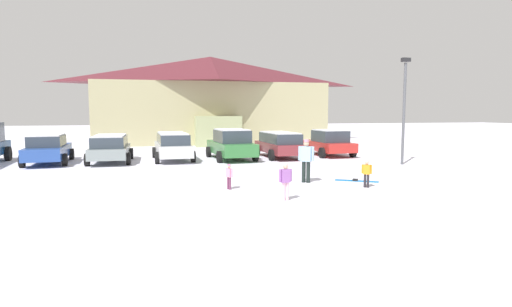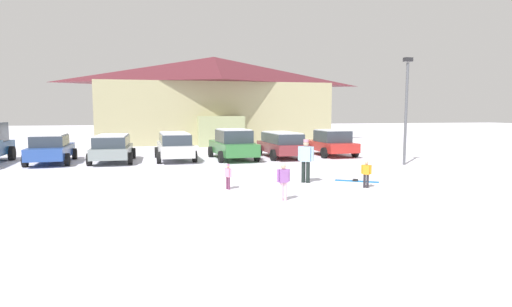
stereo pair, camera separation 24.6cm
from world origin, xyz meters
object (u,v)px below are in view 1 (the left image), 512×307
object	(u,v)px
lamp_post	(404,105)
parked_red_sedan	(329,143)
parked_green_coupe	(231,144)
skier_child_in_purple_jacket	(285,180)
parked_silver_wagon	(173,145)
ski_lodge	(211,99)
parked_maroon_van	(279,144)
skier_adult_in_blue_parka	(306,158)
pair_of_skis	(356,181)
skier_child_in_orange_jacket	(367,172)
parked_blue_hatchback	(48,149)
parked_grey_wagon	(110,147)
skier_child_in_pink_snowsuit	(229,175)

from	to	relation	value
lamp_post	parked_red_sedan	bearing A→B (deg)	111.43
parked_green_coupe	skier_child_in_purple_jacket	size ratio (longest dim) A/B	4.12
parked_silver_wagon	lamp_post	xyz separation A→B (m)	(11.50, -4.81, 2.22)
ski_lodge	parked_maroon_van	distance (m)	14.36
parked_red_sedan	skier_adult_in_blue_parka	bearing A→B (deg)	-119.26
parked_green_coupe	parked_red_sedan	world-z (taller)	parked_green_coupe
pair_of_skis	skier_child_in_orange_jacket	bearing A→B (deg)	-102.68
parked_blue_hatchback	parked_silver_wagon	xyz separation A→B (m)	(6.44, -0.04, 0.06)
parked_maroon_van	skier_adult_in_blue_parka	size ratio (longest dim) A/B	2.74
parked_green_coupe	lamp_post	size ratio (longest dim) A/B	0.88
parked_grey_wagon	parked_silver_wagon	xyz separation A→B (m)	(3.31, 0.24, 0.03)
parked_silver_wagon	skier_child_in_orange_jacket	distance (m)	12.02
parked_maroon_van	skier_child_in_orange_jacket	bearing A→B (deg)	-88.87
parked_grey_wagon	lamp_post	xyz separation A→B (m)	(14.81, -4.57, 2.25)
parked_blue_hatchback	parked_silver_wagon	bearing A→B (deg)	-0.32
ski_lodge	lamp_post	bearing A→B (deg)	-67.85
parked_grey_wagon	parked_maroon_van	world-z (taller)	parked_maroon_van
parked_silver_wagon	skier_adult_in_blue_parka	bearing A→B (deg)	-61.42
ski_lodge	skier_child_in_purple_jacket	size ratio (longest dim) A/B	17.39
ski_lodge	skier_adult_in_blue_parka	size ratio (longest dim) A/B	12.13
skier_child_in_purple_jacket	skier_adult_in_blue_parka	distance (m)	3.37
parked_silver_wagon	parked_green_coupe	distance (m)	3.31
parked_grey_wagon	parked_blue_hatchback	bearing A→B (deg)	175.00
parked_green_coupe	skier_child_in_orange_jacket	bearing A→B (deg)	-72.04
ski_lodge	skier_adult_in_blue_parka	distance (m)	22.46
parked_green_coupe	skier_child_in_orange_jacket	world-z (taller)	parked_green_coupe
skier_child_in_pink_snowsuit	pair_of_skis	world-z (taller)	skier_child_in_pink_snowsuit
parked_blue_hatchback	skier_child_in_orange_jacket	world-z (taller)	parked_blue_hatchback
parked_grey_wagon	pair_of_skis	distance (m)	13.25
skier_child_in_orange_jacket	parked_blue_hatchback	bearing A→B (deg)	141.71
parked_grey_wagon	skier_child_in_pink_snowsuit	size ratio (longest dim) A/B	4.91
parked_silver_wagon	ski_lodge	bearing A→B (deg)	73.64
parked_maroon_van	skier_child_in_pink_snowsuit	distance (m)	10.20
skier_child_in_orange_jacket	skier_adult_in_blue_parka	bearing A→B (deg)	139.22
parked_maroon_van	pair_of_skis	xyz separation A→B (m)	(0.49, -8.61, -0.82)
skier_child_in_orange_jacket	skier_child_in_pink_snowsuit	size ratio (longest dim) A/B	1.11
skier_child_in_orange_jacket	skier_child_in_pink_snowsuit	distance (m)	4.94
skier_child_in_purple_jacket	parked_blue_hatchback	bearing A→B (deg)	129.14
parked_red_sedan	lamp_post	xyz separation A→B (m)	(1.91, -4.88, 2.25)
parked_red_sedan	lamp_post	world-z (taller)	lamp_post
parked_blue_hatchback	lamp_post	distance (m)	18.72
parked_green_coupe	skier_adult_in_blue_parka	bearing A→B (deg)	-80.25
parked_red_sedan	lamp_post	bearing A→B (deg)	-68.57
lamp_post	parked_grey_wagon	bearing A→B (deg)	162.85
parked_blue_hatchback	pair_of_skis	size ratio (longest dim) A/B	3.01
parked_red_sedan	skier_adult_in_blue_parka	distance (m)	9.98
ski_lodge	parked_red_sedan	size ratio (longest dim) A/B	4.94
parked_blue_hatchback	skier_child_in_purple_jacket	world-z (taller)	parked_blue_hatchback
ski_lodge	parked_red_sedan	world-z (taller)	ski_lodge
ski_lodge	skier_adult_in_blue_parka	world-z (taller)	ski_lodge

